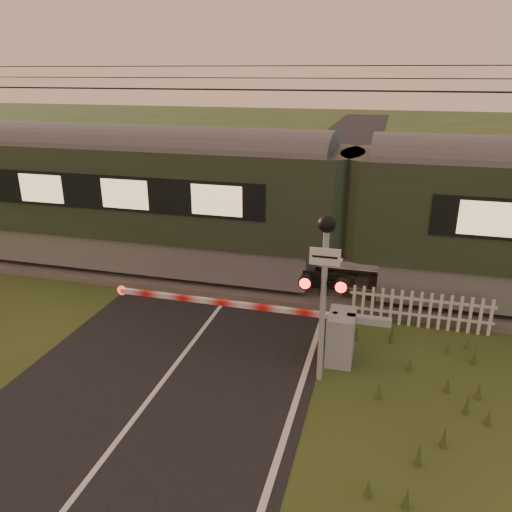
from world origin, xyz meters
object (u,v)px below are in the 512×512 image
(train, at_px, (349,210))
(picket_fence, at_px, (420,310))
(crossing_signal, at_px, (325,271))
(boom_gate, at_px, (329,333))

(train, height_order, picket_fence, train)
(picket_fence, bearing_deg, train, 136.91)
(train, distance_m, picket_fence, 3.35)
(train, relative_size, picket_fence, 12.90)
(crossing_signal, distance_m, picket_fence, 4.02)
(boom_gate, bearing_deg, train, 90.57)
(crossing_signal, bearing_deg, boom_gate, 85.97)
(picket_fence, bearing_deg, crossing_signal, -125.47)
(boom_gate, bearing_deg, picket_fence, 45.45)
(crossing_signal, bearing_deg, train, 89.74)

